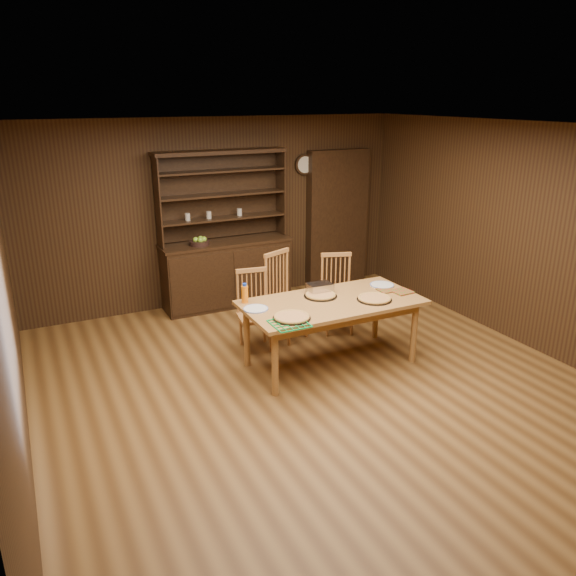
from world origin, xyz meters
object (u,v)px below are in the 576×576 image
dining_table (332,307)px  juice_bottle (245,294)px  chair_center (283,292)px  china_hutch (226,264)px  chair_left (254,307)px  chair_right (337,290)px

dining_table → juice_bottle: size_ratio=8.99×
chair_center → china_hutch: bearing=76.3°
chair_left → juice_bottle: 0.62m
chair_left → chair_center: (0.44, 0.12, 0.07)m
china_hutch → dining_table: size_ratio=1.12×
china_hutch → chair_right: size_ratio=2.18×
chair_right → chair_center: bearing=-169.7°
china_hutch → juice_bottle: china_hutch is taller
china_hutch → chair_center: bearing=-80.6°
chair_center → chair_right: 0.72m
chair_center → chair_right: size_ratio=1.09×
chair_left → juice_bottle: (-0.28, -0.43, 0.35)m
china_hutch → dining_table: 2.33m
chair_center → juice_bottle: chair_center is taller
chair_center → dining_table: bearing=-103.9°
chair_left → chair_right: size_ratio=0.96×
china_hutch → chair_right: china_hutch is taller
dining_table → chair_left: bearing=126.3°
chair_center → juice_bottle: bearing=-165.5°
chair_left → juice_bottle: size_ratio=4.40×
china_hutch → chair_left: 1.52m
chair_left → chair_right: (1.15, 0.01, 0.02)m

